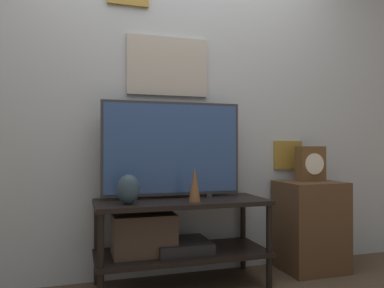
# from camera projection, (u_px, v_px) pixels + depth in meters

# --- Properties ---
(wall_back) EXTENTS (6.40, 0.08, 2.70)m
(wall_back) POSITION_uv_depth(u_px,v_px,m) (171.00, 89.00, 2.76)
(wall_back) COLOR #B2BCC6
(wall_back) RESTS_ON ground_plane
(media_console) EXTENTS (1.14, 0.46, 0.57)m
(media_console) POSITION_uv_depth(u_px,v_px,m) (168.00, 233.00, 2.46)
(media_console) COLOR black
(media_console) RESTS_ON ground_plane
(television) EXTENTS (0.97, 0.05, 0.66)m
(television) POSITION_uv_depth(u_px,v_px,m) (173.00, 149.00, 2.58)
(television) COLOR #333338
(television) RESTS_ON media_console
(vase_urn_stoneware) EXTENTS (0.14, 0.10, 0.18)m
(vase_urn_stoneware) POSITION_uv_depth(u_px,v_px,m) (128.00, 189.00, 2.29)
(vase_urn_stoneware) COLOR #2D4251
(vase_urn_stoneware) RESTS_ON media_console
(vase_slim_bronze) EXTENTS (0.08, 0.08, 0.23)m
(vase_slim_bronze) POSITION_uv_depth(u_px,v_px,m) (195.00, 184.00, 2.40)
(vase_slim_bronze) COLOR brown
(vase_slim_bronze) RESTS_ON media_console
(side_table) EXTENTS (0.45, 0.39, 0.66)m
(side_table) POSITION_uv_depth(u_px,v_px,m) (310.00, 226.00, 2.82)
(side_table) COLOR #513823
(side_table) RESTS_ON ground_plane
(mantel_clock) EXTENTS (0.21, 0.11, 0.27)m
(mantel_clock) POSITION_uv_depth(u_px,v_px,m) (310.00, 164.00, 2.88)
(mantel_clock) COLOR brown
(mantel_clock) RESTS_ON side_table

